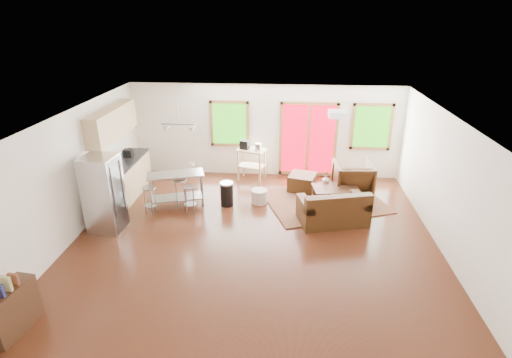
# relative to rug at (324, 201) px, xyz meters

# --- Properties ---
(floor) EXTENTS (7.50, 7.00, 0.02)m
(floor) POSITION_rel_rug_xyz_m (-1.59, -1.82, -0.02)
(floor) COLOR #34170C
(floor) RESTS_ON ground
(ceiling) EXTENTS (7.50, 7.00, 0.02)m
(ceiling) POSITION_rel_rug_xyz_m (-1.59, -1.82, 2.60)
(ceiling) COLOR white
(ceiling) RESTS_ON ground
(back_wall) EXTENTS (7.50, 0.02, 2.60)m
(back_wall) POSITION_rel_rug_xyz_m (-1.59, 1.69, 1.29)
(back_wall) COLOR white
(back_wall) RESTS_ON ground
(left_wall) EXTENTS (0.02, 7.00, 2.60)m
(left_wall) POSITION_rel_rug_xyz_m (-5.35, -1.82, 1.29)
(left_wall) COLOR white
(left_wall) RESTS_ON ground
(right_wall) EXTENTS (0.02, 7.00, 2.60)m
(right_wall) POSITION_rel_rug_xyz_m (2.17, -1.82, 1.29)
(right_wall) COLOR white
(right_wall) RESTS_ON ground
(front_wall) EXTENTS (7.50, 0.02, 2.60)m
(front_wall) POSITION_rel_rug_xyz_m (-1.59, -5.33, 1.29)
(front_wall) COLOR white
(front_wall) RESTS_ON ground
(window_left) EXTENTS (1.10, 0.05, 1.30)m
(window_left) POSITION_rel_rug_xyz_m (-2.59, 1.64, 1.49)
(window_left) COLOR #20610F
(window_left) RESTS_ON back_wall
(french_doors) EXTENTS (1.60, 0.05, 2.10)m
(french_doors) POSITION_rel_rug_xyz_m (-0.39, 1.64, 1.09)
(french_doors) COLOR red
(french_doors) RESTS_ON back_wall
(window_right) EXTENTS (1.10, 0.05, 1.30)m
(window_right) POSITION_rel_rug_xyz_m (1.31, 1.64, 1.49)
(window_right) COLOR #20610F
(window_right) RESTS_ON back_wall
(rug) EXTENTS (3.36, 2.98, 0.03)m
(rug) POSITION_rel_rug_xyz_m (0.00, 0.00, 0.00)
(rug) COLOR #4E5F36
(rug) RESTS_ON floor
(loveseat) EXTENTS (1.64, 1.18, 0.79)m
(loveseat) POSITION_rel_rug_xyz_m (0.11, -1.08, 0.30)
(loveseat) COLOR black
(loveseat) RESTS_ON floor
(coffee_table) EXTENTS (1.17, 0.80, 0.43)m
(coffee_table) POSITION_rel_rug_xyz_m (0.24, -0.11, 0.36)
(coffee_table) COLOR #341F12
(coffee_table) RESTS_ON floor
(armchair) EXTENTS (0.99, 0.93, 0.97)m
(armchair) POSITION_rel_rug_xyz_m (0.73, 0.48, 0.47)
(armchair) COLOR black
(armchair) RESTS_ON floor
(ottoman) EXTENTS (0.81, 0.81, 0.44)m
(ottoman) POSITION_rel_rug_xyz_m (-0.54, 0.64, 0.21)
(ottoman) COLOR black
(ottoman) RESTS_ON floor
(pouf) EXTENTS (0.42, 0.42, 0.35)m
(pouf) POSITION_rel_rug_xyz_m (-1.62, -0.20, 0.16)
(pouf) COLOR beige
(pouf) RESTS_ON floor
(vase) EXTENTS (0.21, 0.21, 0.32)m
(vase) POSITION_rel_rug_xyz_m (0.04, 0.26, 0.50)
(vase) COLOR silver
(vase) RESTS_ON coffee_table
(book) EXTENTS (0.20, 0.06, 0.27)m
(book) POSITION_rel_rug_xyz_m (0.55, -0.27, 0.52)
(book) COLOR brown
(book) RESTS_ON coffee_table
(cabinets) EXTENTS (0.64, 2.24, 2.30)m
(cabinets) POSITION_rel_rug_xyz_m (-5.08, -0.12, 0.91)
(cabinets) COLOR tan
(cabinets) RESTS_ON floor
(refrigerator) EXTENTS (0.72, 0.69, 1.68)m
(refrigerator) POSITION_rel_rug_xyz_m (-4.81, -1.74, 0.83)
(refrigerator) COLOR #B7BABC
(refrigerator) RESTS_ON floor
(island) EXTENTS (1.43, 0.90, 0.84)m
(island) POSITION_rel_rug_xyz_m (-3.60, -0.51, 0.56)
(island) COLOR #B7BABC
(island) RESTS_ON floor
(cup) EXTENTS (0.12, 0.10, 0.12)m
(cup) POSITION_rel_rug_xyz_m (-3.24, -0.30, 1.00)
(cup) COLOR white
(cup) RESTS_ON island
(bar_stool_a) EXTENTS (0.37, 0.37, 0.67)m
(bar_stool_a) POSITION_rel_rug_xyz_m (-4.12, -0.96, 0.49)
(bar_stool_a) COLOR #B7BABC
(bar_stool_a) RESTS_ON floor
(bar_stool_b) EXTENTS (0.46, 0.46, 0.76)m
(bar_stool_b) POSITION_rel_rug_xyz_m (-3.48, -0.61, 0.55)
(bar_stool_b) COLOR #B7BABC
(bar_stool_b) RESTS_ON floor
(bar_stool_c) EXTENTS (0.37, 0.37, 0.67)m
(bar_stool_c) POSITION_rel_rug_xyz_m (-3.21, -0.82, 0.48)
(bar_stool_c) COLOR #B7BABC
(bar_stool_c) RESTS_ON floor
(trash_can) EXTENTS (0.42, 0.42, 0.60)m
(trash_can) POSITION_rel_rug_xyz_m (-2.40, -0.39, 0.29)
(trash_can) COLOR black
(trash_can) RESTS_ON floor
(kitchen_cart) EXTENTS (0.86, 0.67, 1.15)m
(kitchen_cart) POSITION_rel_rug_xyz_m (-1.96, 1.22, 0.77)
(kitchen_cart) COLOR tan
(kitchen_cart) RESTS_ON floor
(bookshelf) EXTENTS (0.42, 0.86, 0.98)m
(bookshelf) POSITION_rel_rug_xyz_m (-4.94, -4.78, 0.37)
(bookshelf) COLOR #341F12
(bookshelf) RESTS_ON floor
(ceiling_flush) EXTENTS (0.35, 0.35, 0.12)m
(ceiling_flush) POSITION_rel_rug_xyz_m (0.01, -1.22, 2.52)
(ceiling_flush) COLOR white
(ceiling_flush) RESTS_ON ceiling
(pendant_light) EXTENTS (0.80, 0.18, 0.79)m
(pendant_light) POSITION_rel_rug_xyz_m (-3.49, -0.32, 1.88)
(pendant_light) COLOR gray
(pendant_light) RESTS_ON ceiling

